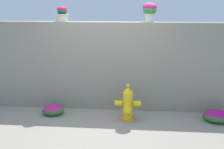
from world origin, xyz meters
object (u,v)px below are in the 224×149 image
(potted_plant_1, at_px, (62,13))
(flower_bush_right, at_px, (53,110))
(flower_bush_left, at_px, (217,116))
(potted_plant_2, at_px, (150,10))
(fire_hydrant, at_px, (128,104))

(potted_plant_1, distance_m, flower_bush_right, 2.06)
(potted_plant_1, xyz_separation_m, flower_bush_left, (3.25, -0.58, -1.98))
(potted_plant_2, bearing_deg, flower_bush_left, -21.05)
(flower_bush_left, relative_size, flower_bush_right, 1.25)
(potted_plant_1, xyz_separation_m, potted_plant_2, (1.85, -0.05, 0.08))
(fire_hydrant, height_order, flower_bush_right, fire_hydrant)
(flower_bush_left, bearing_deg, fire_hydrant, -176.64)
(flower_bush_left, height_order, flower_bush_right, flower_bush_left)
(fire_hydrant, distance_m, flower_bush_left, 1.82)
(flower_bush_left, bearing_deg, potted_plant_2, 158.95)
(potted_plant_1, height_order, fire_hydrant, potted_plant_1)
(potted_plant_2, distance_m, flower_bush_left, 2.55)
(fire_hydrant, relative_size, flower_bush_right, 1.63)
(potted_plant_2, xyz_separation_m, flower_bush_right, (-1.99, -0.50, -2.07))
(fire_hydrant, xyz_separation_m, flower_bush_right, (-1.59, 0.14, -0.23))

